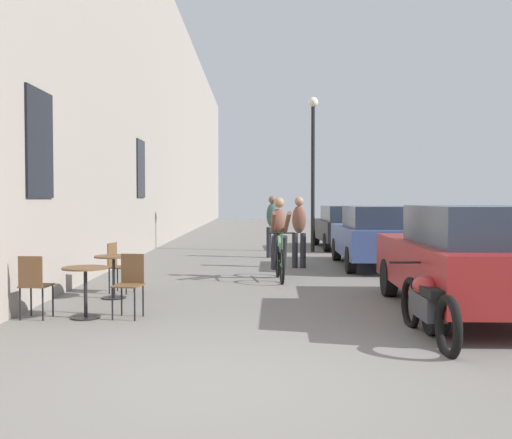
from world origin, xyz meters
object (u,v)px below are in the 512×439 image
(parked_car_second, at_px, (377,235))
(parked_car_nearest, at_px, (470,258))
(cafe_table_near, at_px, (86,281))
(cafe_chair_mid_toward_street, at_px, (119,264))
(cafe_table_mid, at_px, (115,267))
(pedestrian_mid, at_px, (273,223))
(cyclist_on_bicycle, at_px, (280,241))
(cafe_chair_near_toward_wall, at_px, (35,282))
(parked_car_third, at_px, (345,226))
(street_lamp, at_px, (314,154))
(parked_motorcycle, at_px, (429,306))
(pedestrian_near, at_px, (300,228))
(cafe_chair_near_toward_street, at_px, (131,281))

(parked_car_second, bearing_deg, parked_car_nearest, -88.83)
(cafe_table_near, distance_m, cafe_chair_mid_toward_street, 2.25)
(cafe_table_near, height_order, cafe_chair_mid_toward_street, cafe_chair_mid_toward_street)
(cafe_table_mid, distance_m, pedestrian_mid, 7.49)
(cyclist_on_bicycle, bearing_deg, cafe_chair_mid_toward_street, -149.24)
(cafe_chair_near_toward_wall, bearing_deg, parked_car_third, 62.79)
(cafe_table_mid, height_order, parked_car_third, parked_car_third)
(cyclist_on_bicycle, height_order, parked_car_third, cyclist_on_bicycle)
(street_lamp, height_order, parked_car_nearest, street_lamp)
(cyclist_on_bicycle, height_order, pedestrian_mid, pedestrian_mid)
(cafe_chair_near_toward_wall, relative_size, parked_motorcycle, 0.41)
(cyclist_on_bicycle, distance_m, parked_car_second, 3.32)
(pedestrian_near, bearing_deg, cafe_chair_near_toward_street, -115.29)
(street_lamp, height_order, parked_motorcycle, street_lamp)
(parked_car_nearest, height_order, parked_car_second, parked_car_nearest)
(cafe_table_near, xyz_separation_m, cafe_table_mid, (-0.01, 1.65, 0.00))
(cafe_table_mid, relative_size, street_lamp, 0.15)
(cafe_table_near, xyz_separation_m, parked_car_third, (5.39, 11.76, 0.23))
(pedestrian_mid, relative_size, street_lamp, 0.36)
(parked_motorcycle, bearing_deg, pedestrian_near, 97.80)
(cafe_chair_near_toward_street, bearing_deg, street_lamp, 70.93)
(cafe_chair_mid_toward_street, height_order, parked_car_second, parked_car_second)
(cafe_table_near, relative_size, street_lamp, 0.15)
(street_lamp, xyz_separation_m, parked_car_third, (1.20, 1.31, -2.36))
(cafe_table_mid, height_order, parked_car_second, parked_car_second)
(pedestrian_near, bearing_deg, parked_car_nearest, -70.62)
(cafe_table_mid, xyz_separation_m, parked_car_second, (5.35, 4.58, 0.26))
(pedestrian_mid, bearing_deg, cafe_chair_near_toward_wall, -112.33)
(street_lamp, xyz_separation_m, parked_motorcycle, (0.24, -11.68, -2.70))
(cafe_table_near, relative_size, cyclist_on_bicycle, 0.41)
(cafe_chair_near_toward_street, height_order, pedestrian_mid, pedestrian_mid)
(cafe_chair_near_toward_street, bearing_deg, cafe_table_mid, 111.22)
(cafe_chair_near_toward_street, xyz_separation_m, street_lamp, (3.59, 10.37, 2.59))
(cafe_chair_near_toward_wall, xyz_separation_m, pedestrian_mid, (3.55, 8.64, 0.48))
(parked_motorcycle, bearing_deg, street_lamp, 91.18)
(cafe_chair_near_toward_wall, bearing_deg, cyclist_on_bicycle, 48.90)
(cafe_table_near, relative_size, parked_car_second, 0.17)
(parked_car_third, bearing_deg, street_lamp, -132.49)
(parked_car_nearest, bearing_deg, cyclist_on_bicycle, 124.80)
(cafe_chair_mid_toward_street, height_order, parked_car_nearest, parked_car_nearest)
(cafe_table_near, relative_size, cafe_chair_near_toward_wall, 0.81)
(parked_car_third, bearing_deg, cafe_table_mid, -118.12)
(pedestrian_near, distance_m, parked_car_third, 6.03)
(cafe_table_near, height_order, cyclist_on_bicycle, cyclist_on_bicycle)
(cafe_chair_near_toward_wall, xyz_separation_m, street_lamp, (4.88, 10.52, 2.59))
(pedestrian_mid, relative_size, parked_car_second, 0.42)
(pedestrian_mid, height_order, parked_car_second, pedestrian_mid)
(street_lamp, bearing_deg, cyclist_on_bicycle, -101.58)
(cafe_chair_near_toward_street, height_order, cafe_chair_mid_toward_street, same)
(pedestrian_near, height_order, parked_car_third, pedestrian_near)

